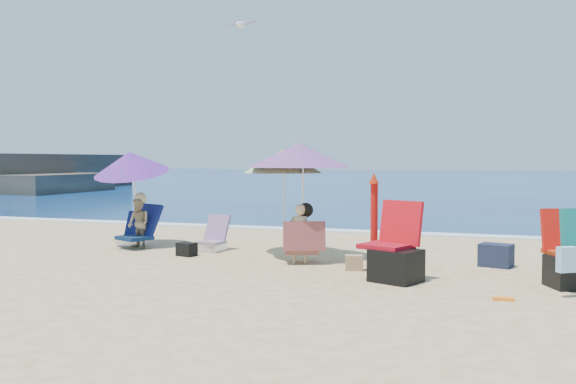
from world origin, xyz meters
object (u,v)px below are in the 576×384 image
(chair_rainbow, at_px, (212,241))
(person_left, at_px, (139,223))
(umbrella_blue, at_px, (130,163))
(person_center, at_px, (302,234))
(seagull, at_px, (241,25))
(chair_navy, at_px, (133,236))
(furled_umbrella, at_px, (374,216))
(camp_chair_right, at_px, (572,259))
(umbrella_striped, at_px, (283,162))
(umbrella_turquoise, at_px, (299,155))
(camp_chair_left, at_px, (395,257))

(chair_rainbow, xyz_separation_m, person_left, (-1.38, -0.16, 0.30))
(chair_rainbow, bearing_deg, umbrella_blue, 178.34)
(person_center, relative_size, seagull, 1.41)
(chair_navy, height_order, person_center, person_center)
(umbrella_blue, relative_size, furled_umbrella, 1.34)
(chair_navy, xyz_separation_m, person_left, (0.38, -0.36, 0.30))
(chair_rainbow, height_order, camp_chair_right, camp_chair_right)
(chair_navy, xyz_separation_m, camp_chair_right, (7.47, -1.69, 0.21))
(umbrella_striped, xyz_separation_m, chair_navy, (-3.05, 0.06, -1.42))
(umbrella_blue, bearing_deg, chair_navy, 114.01)
(umbrella_turquoise, height_order, person_left, umbrella_turquoise)
(umbrella_turquoise, height_order, seagull, seagull)
(umbrella_striped, xyz_separation_m, camp_chair_right, (4.42, -1.63, -1.21))
(furled_umbrella, xyz_separation_m, camp_chair_left, (0.45, -0.84, -0.46))
(umbrella_turquoise, distance_m, person_left, 3.34)
(chair_navy, distance_m, person_left, 0.60)
(umbrella_turquoise, xyz_separation_m, furled_umbrella, (1.36, -0.60, -0.90))
(umbrella_striped, distance_m, chair_navy, 3.36)
(person_center, xyz_separation_m, person_left, (-3.32, 0.68, 0.01))
(furled_umbrella, relative_size, person_center, 1.51)
(furled_umbrella, relative_size, person_left, 1.40)
(umbrella_turquoise, bearing_deg, camp_chair_right, -16.57)
(umbrella_turquoise, height_order, chair_rainbow, umbrella_turquoise)
(chair_rainbow, height_order, seagull, seagull)
(chair_rainbow, bearing_deg, person_left, -173.23)
(umbrella_turquoise, height_order, chair_navy, umbrella_turquoise)
(camp_chair_left, distance_m, person_left, 5.17)
(chair_navy, xyz_separation_m, person_center, (3.70, -1.04, 0.29))
(umbrella_blue, bearing_deg, camp_chair_right, -11.78)
(camp_chair_right, distance_m, seagull, 7.26)
(umbrella_striped, xyz_separation_m, chair_rainbow, (-1.29, -0.13, -1.42))
(chair_rainbow, relative_size, camp_chair_right, 0.50)
(camp_chair_left, relative_size, seagull, 1.58)
(person_left, xyz_separation_m, seagull, (1.48, 1.27, 3.72))
(camp_chair_left, height_order, seagull, seagull)
(camp_chair_left, distance_m, seagull, 5.91)
(person_center, xyz_separation_m, seagull, (-1.84, 1.95, 3.73))
(camp_chair_right, bearing_deg, person_center, 170.23)
(chair_navy, bearing_deg, furled_umbrella, -12.90)
(chair_rainbow, bearing_deg, seagull, 84.88)
(umbrella_striped, bearing_deg, person_center, -56.46)
(furled_umbrella, bearing_deg, umbrella_blue, 168.63)
(person_center, bearing_deg, chair_navy, 164.25)
(chair_navy, relative_size, camp_chair_left, 0.59)
(umbrella_striped, distance_m, camp_chair_left, 3.19)
(seagull, bearing_deg, umbrella_blue, -149.48)
(umbrella_blue, distance_m, person_center, 3.90)
(furled_umbrella, xyz_separation_m, chair_navy, (-4.84, 1.11, -0.62))
(camp_chair_right, distance_m, person_left, 7.22)
(umbrella_blue, bearing_deg, person_left, -34.44)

